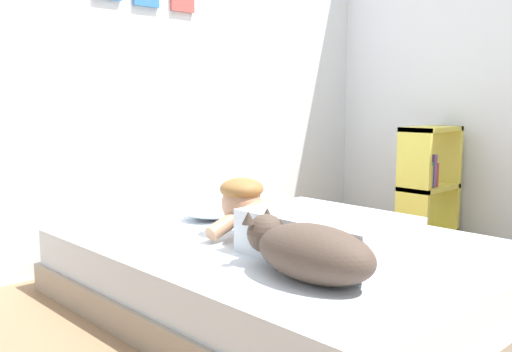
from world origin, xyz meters
TOP-DOWN VIEW (x-y plane):
  - ground_plane at (0.00, 0.00)m, footprint 11.68×11.68m
  - back_wall at (-0.00, 1.37)m, footprint 3.84×0.12m
  - side_wall_right at (1.97, 0.16)m, footprint 0.10×5.64m
  - bed at (-0.04, 0.16)m, footprint 1.49×2.00m
  - pillow at (0.10, 0.72)m, footprint 0.52×0.32m
  - person_lying at (-0.13, -0.00)m, footprint 0.43×0.92m
  - dog at (-0.39, -0.27)m, footprint 0.26×0.57m
  - coffee_cup at (0.04, 0.67)m, footprint 0.12×0.09m
  - cell_phone at (0.17, -0.17)m, footprint 0.07×0.14m
  - bookshelf at (1.60, 0.38)m, footprint 0.45×0.24m

SIDE VIEW (x-z plane):
  - ground_plane at x=0.00m, z-range 0.00..0.00m
  - bed at x=-0.04m, z-range 0.00..0.30m
  - cell_phone at x=0.17m, z-range 0.31..0.31m
  - coffee_cup at x=0.04m, z-range 0.31..0.38m
  - pillow at x=0.10m, z-range 0.31..0.42m
  - bookshelf at x=1.60m, z-range 0.01..0.76m
  - dog at x=-0.39m, z-range 0.30..0.52m
  - person_lying at x=-0.13m, z-range 0.28..0.55m
  - side_wall_right at x=1.97m, z-range 0.00..2.50m
  - back_wall at x=0.00m, z-range 0.00..2.50m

